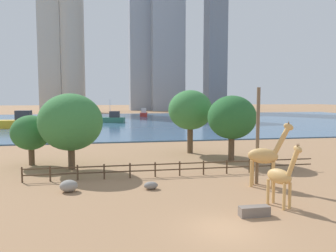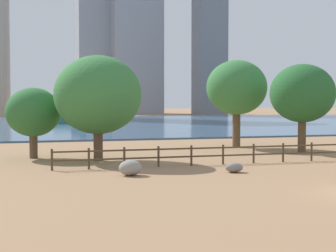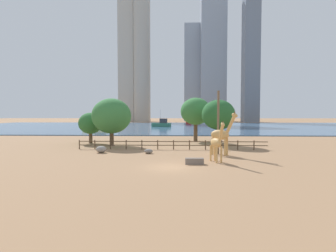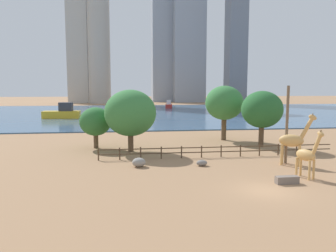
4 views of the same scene
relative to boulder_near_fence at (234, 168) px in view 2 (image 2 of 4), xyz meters
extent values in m
plane|color=#9E7551|center=(2.87, 71.76, -0.29)|extent=(400.00, 400.00, 0.00)
cube|color=#3D6084|center=(2.87, 68.76, -0.19)|extent=(180.00, 86.00, 0.20)
ellipsoid|color=gray|center=(0.00, 0.00, 0.00)|extent=(1.07, 0.76, 0.57)
ellipsoid|color=gray|center=(-6.07, 0.42, 0.15)|extent=(1.30, 1.17, 0.88)
cylinder|color=#4C3826|center=(-10.13, 3.76, 0.36)|extent=(0.14, 0.14, 1.30)
cylinder|color=#4C3826|center=(-7.93, 3.76, 0.36)|extent=(0.14, 0.14, 1.30)
cylinder|color=#4C3826|center=(-5.73, 3.76, 0.36)|extent=(0.14, 0.14, 1.30)
cylinder|color=#4C3826|center=(-3.54, 3.76, 0.36)|extent=(0.14, 0.14, 1.30)
cylinder|color=#4C3826|center=(-1.34, 3.76, 0.36)|extent=(0.14, 0.14, 1.30)
cylinder|color=#4C3826|center=(0.86, 3.76, 0.36)|extent=(0.14, 0.14, 1.30)
cylinder|color=#4C3826|center=(3.06, 3.76, 0.36)|extent=(0.14, 0.14, 1.30)
cylinder|color=#4C3826|center=(5.26, 3.76, 0.36)|extent=(0.14, 0.14, 1.30)
cylinder|color=#4C3826|center=(7.46, 3.76, 0.36)|extent=(0.14, 0.14, 1.30)
cube|color=#4C3826|center=(2.87, 3.76, 0.82)|extent=(26.10, 0.08, 0.10)
cube|color=#4C3826|center=(2.87, 3.76, 0.30)|extent=(26.10, 0.08, 0.10)
cylinder|color=brown|center=(10.05, 9.36, 1.06)|extent=(0.65, 0.65, 2.70)
ellipsoid|color=#26602D|center=(10.05, 9.36, 4.51)|extent=(5.25, 5.25, 4.72)
cylinder|color=brown|center=(6.88, 15.19, 1.33)|extent=(0.71, 0.71, 3.22)
ellipsoid|color=#387A3D|center=(6.88, 15.19, 5.12)|extent=(5.45, 5.45, 4.90)
cylinder|color=brown|center=(-6.68, 8.23, 0.80)|extent=(0.65, 0.65, 2.17)
ellipsoid|color=#387A3D|center=(-6.68, 8.23, 4.31)|extent=(6.08, 6.08, 5.47)
cylinder|color=brown|center=(-10.97, 11.08, 0.60)|extent=(0.58, 0.58, 1.78)
ellipsoid|color=#2D6B33|center=(-10.97, 11.08, 3.07)|extent=(3.95, 3.95, 3.56)
cube|color=#337259|center=(-2.41, 64.47, 0.61)|extent=(7.33, 4.29, 1.38)
cube|color=#333338|center=(-1.57, 64.23, 2.13)|extent=(2.85, 2.28, 1.66)
cylinder|color=silver|center=(-2.74, 64.56, 3.72)|extent=(0.15, 0.15, 4.84)
cube|color=#B22D28|center=(9.04, 90.46, 0.58)|extent=(3.30, 6.96, 1.34)
cube|color=silver|center=(8.93, 89.63, 2.06)|extent=(1.92, 2.60, 1.61)
cube|color=#939EAD|center=(15.63, 153.54, 32.99)|extent=(14.91, 11.98, 66.55)
camera|label=1|loc=(-3.06, -24.21, 6.69)|focal=35.00mm
camera|label=2|loc=(-12.08, -27.46, 3.82)|focal=55.00mm
camera|label=3|loc=(3.59, -32.21, 4.62)|focal=28.00mm
camera|label=4|loc=(-7.36, -30.38, 7.20)|focal=35.00mm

